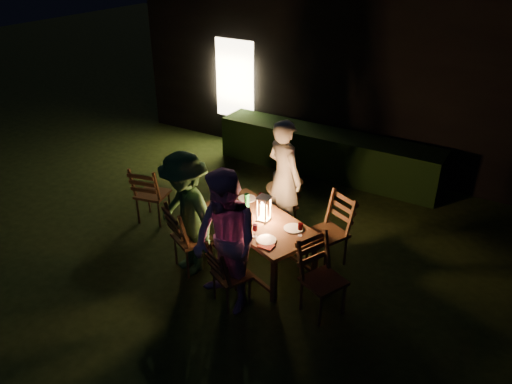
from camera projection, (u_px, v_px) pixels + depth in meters
The scene contains 29 objects.
garden_envelope at pixel (400, 66), 10.27m from camera, with size 40.00×40.00×3.20m.
dining_table at pixel (258, 224), 6.59m from camera, with size 1.84×1.37×0.69m.
chair_near_left at pixel (192, 248), 6.64m from camera, with size 0.63×0.64×1.03m.
chair_near_right at pixel (230, 285), 6.03m from camera, with size 0.54×0.56×0.89m.
chair_far_left at pixel (281, 215), 7.48m from camera, with size 0.52×0.54×0.92m.
chair_far_right at pixel (328, 243), 6.76m from camera, with size 0.62×0.64×1.02m.
chair_end at pixel (322, 291), 5.88m from camera, with size 0.62×0.60×1.00m.
chair_spare at pixel (153, 203), 7.74m from camera, with size 0.54×0.57×1.00m.
person_house_side at pixel (284, 178), 7.22m from camera, with size 0.65×0.42×1.77m, color beige.
person_opp_right at pixel (225, 243), 5.71m from camera, with size 0.87×0.68×1.79m, color #D08FCB.
person_opp_left at pixel (186, 214), 6.36m from camera, with size 1.10×0.63×1.70m, color #306031.
lantern at pixel (264, 210), 6.48m from camera, with size 0.16×0.16×0.35m.
plate_far_left at pixel (247, 198), 7.06m from camera, with size 0.25×0.25×0.01m, color white.
plate_near_left at pixel (221, 208), 6.83m from camera, with size 0.25×0.25×0.01m, color white.
plate_far_right at pixel (293, 228), 6.36m from camera, with size 0.25×0.25×0.01m, color white.
plate_near_right at pixel (266, 240), 6.12m from camera, with size 0.25×0.25×0.01m, color white.
wineglass_a at pixel (261, 199), 6.88m from camera, with size 0.06×0.06×0.18m, color #59070F, non-canonical shape.
wineglass_b at pixel (220, 196), 6.96m from camera, with size 0.06×0.06×0.18m, color #59070F, non-canonical shape.
wineglass_c at pixel (255, 231), 6.16m from camera, with size 0.06×0.06×0.18m, color #59070F, non-canonical shape.
wineglass_d at pixel (300, 230), 6.18m from camera, with size 0.06×0.06×0.18m, color #59070F, non-canonical shape.
wineglass_e at pixel (235, 218), 6.43m from camera, with size 0.06×0.06×0.18m, color silver, non-canonical shape.
bottle_table at pixel (247, 203), 6.67m from camera, with size 0.07×0.07×0.28m, color #0F471E.
napkin_left at pixel (232, 222), 6.49m from camera, with size 0.18×0.14×0.01m, color red.
napkin_right at pixel (266, 246), 6.01m from camera, with size 0.18×0.14×0.01m, color red.
phone at pixel (213, 208), 6.83m from camera, with size 0.14×0.07×0.01m, color black.
side_table at pixel (283, 192), 7.48m from camera, with size 0.49×0.49×0.66m.
ice_bucket at pixel (283, 180), 7.39m from camera, with size 0.30×0.30×0.22m, color #A5A8AD.
bottle_bucket_a at pixel (279, 178), 7.36m from camera, with size 0.07×0.07×0.32m, color #0F471E.
bottle_bucket_b at pixel (287, 177), 7.38m from camera, with size 0.07×0.07×0.32m, color #0F471E.
Camera 1 is at (2.80, -4.18, 4.09)m, focal length 35.00 mm.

